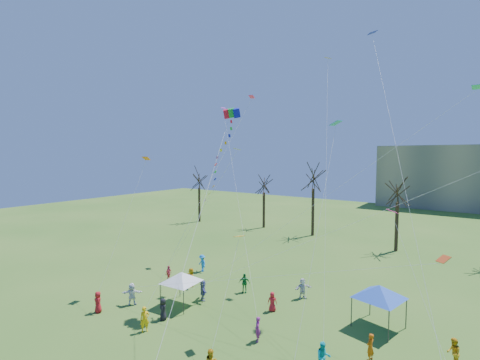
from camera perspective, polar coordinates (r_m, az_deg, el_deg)
The scene contains 6 objects.
bare_tree_row at distance 50.54m, azimuth 19.67°, elevation -2.17°, with size 68.27×8.73×11.60m.
big_box_kite at distance 27.78m, azimuth -3.25°, elevation 2.89°, with size 3.16×7.02×18.80m.
canopy_tent_white at distance 29.59m, azimuth -9.97°, elevation -16.00°, with size 3.79×3.79×2.86m.
canopy_tent_blue at distance 27.58m, azimuth 22.68°, elevation -17.17°, with size 4.13×4.13×3.19m.
festival_crowd at distance 26.76m, azimuth 0.03°, elevation -21.78°, with size 25.62×15.49×1.85m.
small_kites_aloft at distance 27.05m, azimuth 11.05°, elevation 5.53°, with size 28.86×18.08×33.86m.
Camera 1 is at (11.95, -12.89, 12.60)m, focal length 25.00 mm.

